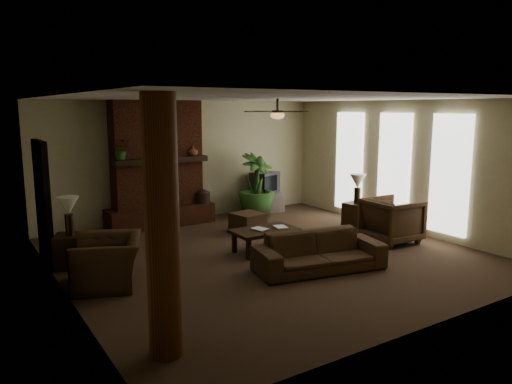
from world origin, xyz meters
TOP-DOWN VIEW (x-y plane):
  - room_shell at (0.00, 0.00)m, footprint 7.00×7.00m
  - fireplace at (-0.80, 3.22)m, footprint 2.40×0.70m
  - windows at (3.45, 0.20)m, footprint 0.08×3.65m
  - log_column at (-2.95, -2.40)m, footprint 0.36×0.36m
  - doorway at (-3.44, 1.80)m, footprint 0.10×1.00m
  - ceiling_fan at (0.40, 0.30)m, footprint 1.35×1.35m
  - sofa at (0.24, -1.15)m, footprint 2.20×1.04m
  - armchair_left at (-2.87, 0.04)m, footprint 1.07×1.30m
  - armchair_right at (2.53, -0.62)m, footprint 0.93×0.99m
  - coffee_table at (0.06, 0.20)m, footprint 1.20×0.70m
  - ottoman at (0.60, 1.66)m, footprint 0.70×0.70m
  - tv_stand at (2.06, 3.15)m, footprint 0.95×0.70m
  - tv at (2.03, 3.14)m, footprint 0.77×0.70m
  - floor_vase at (0.18, 2.98)m, footprint 0.34×0.34m
  - floor_plant at (1.49, 2.71)m, footprint 1.38×1.77m
  - side_table_left at (-3.15, 1.23)m, footprint 0.65×0.65m
  - lamp_left at (-3.15, 1.21)m, footprint 0.44×0.44m
  - side_table_right at (2.83, 0.64)m, footprint 0.58×0.58m
  - lamp_right at (2.81, 0.63)m, footprint 0.41×0.41m
  - mantel_plant at (-1.68, 3.03)m, footprint 0.39×0.43m
  - mantel_vase at (-0.04, 2.98)m, footprint 0.22×0.23m
  - book_a at (-0.15, 0.18)m, footprint 0.22×0.08m
  - book_b at (0.27, 0.16)m, footprint 0.21×0.07m

SIDE VIEW (x-z plane):
  - ottoman at x=0.60m, z-range 0.00..0.40m
  - tv_stand at x=2.06m, z-range 0.00..0.50m
  - side_table_left at x=-3.15m, z-range 0.00..0.55m
  - side_table_right at x=2.83m, z-range 0.00..0.55m
  - coffee_table at x=0.06m, z-range 0.16..0.59m
  - sofa at x=0.24m, z-range 0.00..0.83m
  - floor_vase at x=0.18m, z-range 0.05..0.82m
  - floor_plant at x=1.49m, z-range 0.00..0.87m
  - armchair_right at x=2.53m, z-range 0.00..0.97m
  - armchair_left at x=-2.87m, z-range 0.00..0.98m
  - book_a at x=-0.15m, z-range 0.43..0.72m
  - book_b at x=0.27m, z-range 0.43..0.72m
  - tv at x=2.03m, z-range 0.50..1.02m
  - lamp_left at x=-3.15m, z-range 0.68..1.33m
  - lamp_right at x=2.81m, z-range 0.68..1.33m
  - doorway at x=-3.44m, z-range 0.00..2.10m
  - fireplace at x=-0.80m, z-range -0.24..2.56m
  - windows at x=3.45m, z-range 0.17..2.53m
  - log_column at x=-2.95m, z-range 0.00..2.80m
  - room_shell at x=0.00m, z-range -2.10..4.90m
  - mantel_vase at x=-0.04m, z-range 1.56..1.78m
  - mantel_plant at x=-1.68m, z-range 1.56..1.89m
  - ceiling_fan at x=0.40m, z-range 2.34..2.72m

